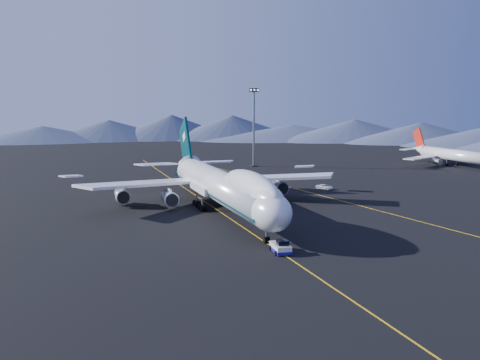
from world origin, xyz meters
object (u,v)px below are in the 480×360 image
object	(u,v)px
service_van	(325,187)
second_jet	(453,155)
floodlight_mast	(254,127)
boeing_747	(220,185)
pushback_tug	(281,248)

from	to	relation	value
service_van	second_jet	bearing A→B (deg)	-6.95
floodlight_mast	boeing_747	bearing A→B (deg)	-115.00
service_van	floodlight_mast	world-z (taller)	floodlight_mast
boeing_747	pushback_tug	size ratio (longest dim) A/B	14.60
second_jet	floodlight_mast	bearing A→B (deg)	172.98
floodlight_mast	pushback_tug	bearing A→B (deg)	-108.02
boeing_747	service_van	bearing A→B (deg)	29.68
second_jet	service_van	xyz separation A→B (m)	(-69.24, -32.59, -3.37)
boeing_747	floodlight_mast	distance (m)	83.26
pushback_tug	second_jet	distance (m)	134.65
boeing_747	floodlight_mast	xyz separation A→B (m)	(35.00, 75.07, 8.44)
boeing_747	service_van	size ratio (longest dim) A/B	15.18
second_jet	service_van	world-z (taller)	second_jet
pushback_tug	service_van	distance (m)	63.10
second_jet	service_van	distance (m)	76.60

